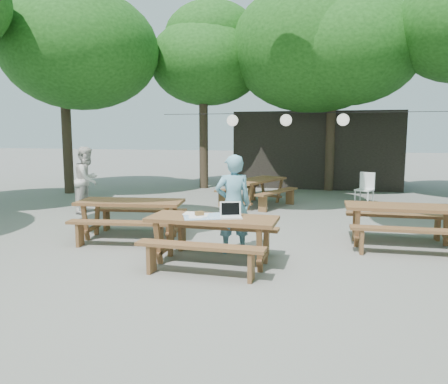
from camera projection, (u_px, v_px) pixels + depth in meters
ground at (251, 258)px, 7.18m from camera, size 80.00×80.00×0.00m
pavilion at (318, 149)px, 16.91m from camera, size 6.00×3.00×2.80m
main_picnic_table at (213, 240)px, 6.84m from camera, size 2.00×1.58×0.75m
picnic_table_nw at (131, 219)px, 8.46m from camera, size 2.11×1.85×0.75m
picnic_table_ne at (402, 225)px, 7.88m from camera, size 2.03×1.65×0.75m
picnic_table_far_w at (257, 192)px, 12.25m from camera, size 2.16×2.34×0.75m
woman at (233, 204)px, 7.42m from camera, size 0.73×0.62×1.69m
second_person at (87, 180)px, 11.18m from camera, size 0.68×0.85×1.69m
plastic_chair at (364, 195)px, 12.61m from camera, size 0.58×0.58×0.90m
laptop at (231, 213)px, 6.75m from camera, size 0.40×0.36×0.24m
tabletop_clutter at (203, 216)px, 6.83m from camera, size 0.81×0.76×0.08m
paper_lanterns at (286, 120)px, 12.64m from camera, size 9.00×0.34×0.38m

